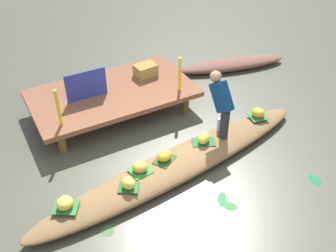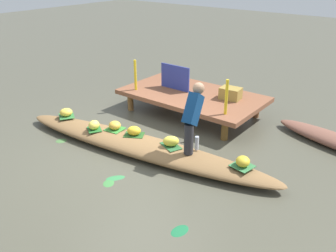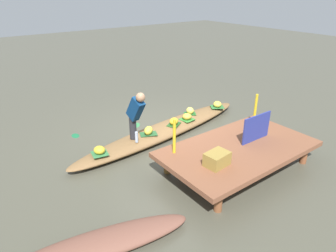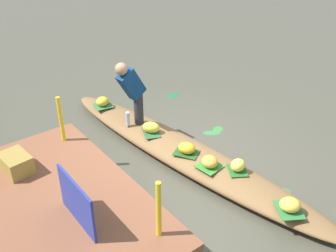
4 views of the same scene
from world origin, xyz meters
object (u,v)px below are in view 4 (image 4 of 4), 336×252
at_px(water_bottle, 128,119).
at_px(market_banner, 77,202).
at_px(banana_bunch_2, 210,162).
at_px(banana_bunch_3, 290,205).
at_px(banana_bunch_0, 187,148).
at_px(vendor_boat, 182,152).
at_px(produce_crate, 16,163).
at_px(banana_bunch_5, 103,101).
at_px(banana_bunch_4, 151,127).
at_px(vendor_person, 132,89).
at_px(banana_bunch_1, 238,165).

xyz_separation_m(water_bottle, market_banner, (-1.83, 1.81, 0.40)).
relative_size(banana_bunch_2, banana_bunch_3, 0.95).
distance_m(banana_bunch_0, water_bottle, 1.28).
relative_size(vendor_boat, market_banner, 6.84).
bearing_deg(market_banner, water_bottle, -44.28).
bearing_deg(banana_bunch_3, water_bottle, 8.80).
height_order(banana_bunch_0, banana_bunch_2, banana_bunch_0).
height_order(water_bottle, produce_crate, produce_crate).
height_order(banana_bunch_2, banana_bunch_5, banana_bunch_5).
distance_m(banana_bunch_3, market_banner, 2.60).
height_order(banana_bunch_4, produce_crate, produce_crate).
distance_m(banana_bunch_0, market_banner, 2.18).
bearing_deg(water_bottle, market_banner, 135.42).
bearing_deg(produce_crate, banana_bunch_5, -56.06).
distance_m(banana_bunch_2, vendor_person, 1.79).
distance_m(vendor_boat, banana_bunch_2, 0.71).
height_order(vendor_person, produce_crate, vendor_person).
bearing_deg(banana_bunch_2, banana_bunch_3, -172.48).
xyz_separation_m(banana_bunch_3, produce_crate, (2.53, 2.50, 0.28)).
distance_m(banana_bunch_4, vendor_person, 0.70).
xyz_separation_m(vendor_boat, banana_bunch_2, (-0.67, 0.04, 0.21)).
distance_m(vendor_boat, banana_bunch_3, 1.98).
distance_m(banana_bunch_2, market_banner, 2.15).
bearing_deg(banana_bunch_3, market_banner, 62.61).
bearing_deg(banana_bunch_3, vendor_person, 7.44).
xyz_separation_m(banana_bunch_3, banana_bunch_5, (3.91, 0.45, 0.00)).
bearing_deg(banana_bunch_1, banana_bunch_3, 175.17).
distance_m(banana_bunch_5, water_bottle, 0.90).
distance_m(market_banner, produce_crate, 1.38).
xyz_separation_m(banana_bunch_4, water_bottle, (0.43, 0.18, 0.03)).
bearing_deg(banana_bunch_5, water_bottle, 179.05).
xyz_separation_m(banana_bunch_3, water_bottle, (3.01, 0.47, 0.04)).
distance_m(vendor_person, produce_crate, 2.17).
bearing_deg(vendor_person, water_bottle, 56.97).
bearing_deg(water_bottle, banana_bunch_1, -164.97).
height_order(banana_bunch_0, banana_bunch_1, banana_bunch_1).
bearing_deg(market_banner, banana_bunch_3, -117.09).
height_order(banana_bunch_5, water_bottle, water_bottle).
xyz_separation_m(banana_bunch_2, water_bottle, (1.72, 0.30, 0.04)).
xyz_separation_m(market_banner, produce_crate, (1.36, 0.22, -0.16)).
bearing_deg(vendor_boat, vendor_person, 6.93).
bearing_deg(banana_bunch_0, vendor_person, 8.24).
bearing_deg(banana_bunch_2, banana_bunch_5, 6.13).
bearing_deg(vendor_boat, banana_bunch_5, 1.83).
bearing_deg(banana_bunch_1, water_bottle, 15.03).
relative_size(banana_bunch_5, market_banner, 0.31).
relative_size(banana_bunch_2, banana_bunch_4, 0.87).
distance_m(banana_bunch_1, banana_bunch_4, 1.65).
relative_size(vendor_boat, banana_bunch_0, 20.84).
distance_m(water_bottle, produce_crate, 2.10).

